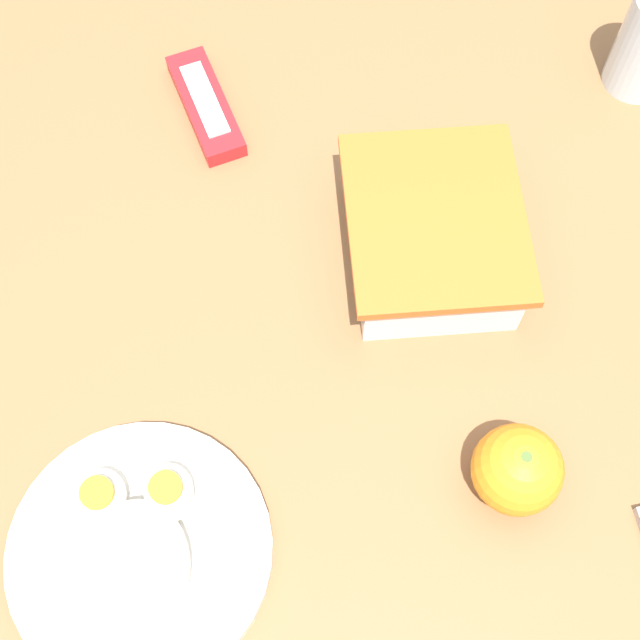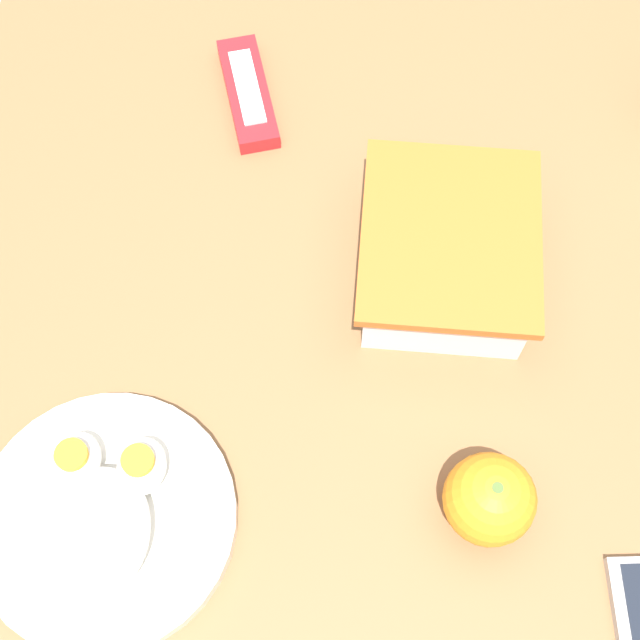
% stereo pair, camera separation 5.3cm
% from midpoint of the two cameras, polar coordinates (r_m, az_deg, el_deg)
% --- Properties ---
extents(ground_plane, '(10.00, 10.00, 0.00)m').
position_cam_midpoint_polar(ground_plane, '(1.50, 3.35, -11.63)').
color(ground_plane, '#B2A899').
extents(table, '(0.98, 0.87, 0.73)m').
position_cam_midpoint_polar(table, '(0.90, 5.50, -2.36)').
color(table, brown).
rests_on(table, ground_plane).
extents(food_container, '(0.18, 0.15, 0.07)m').
position_cam_midpoint_polar(food_container, '(0.81, 9.91, 4.00)').
color(food_container, white).
rests_on(food_container, table).
extents(orange_fruit, '(0.07, 0.07, 0.07)m').
position_cam_midpoint_polar(orange_fruit, '(0.73, 12.88, -11.29)').
color(orange_fruit, orange).
rests_on(orange_fruit, table).
extents(rice_plate, '(0.21, 0.21, 0.05)m').
position_cam_midpoint_polar(rice_plate, '(0.74, -11.65, -12.44)').
color(rice_plate, silver).
rests_on(rice_plate, table).
extents(candy_bar, '(0.14, 0.08, 0.02)m').
position_cam_midpoint_polar(candy_bar, '(0.92, -2.96, 14.20)').
color(candy_bar, red).
rests_on(candy_bar, table).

